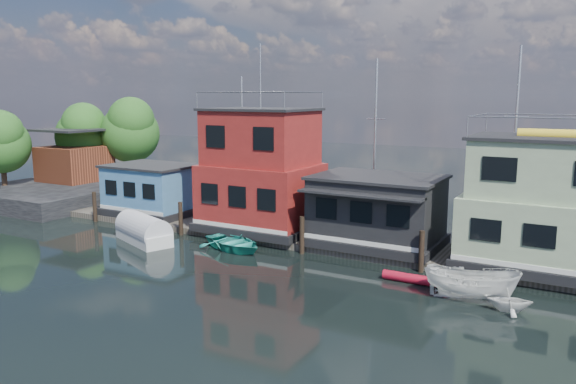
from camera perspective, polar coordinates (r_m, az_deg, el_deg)
The scene contains 14 objects.
ground at distance 23.32m, azimuth -0.57°, elevation -13.11°, with size 160.00×160.00×0.00m, color black.
dock at distance 33.63m, azimuth 9.74°, elevation -5.64°, with size 48.00×5.00×0.40m, color #595147.
houseboat_blue at distance 42.54m, azimuth -13.62°, elevation 0.25°, with size 6.40×4.90×3.66m.
houseboat_red at distance 36.49m, azimuth -2.74°, elevation 1.97°, with size 7.40×5.90×11.86m.
houseboat_dark at distance 33.26m, azimuth 9.03°, elevation -1.86°, with size 7.40×6.10×4.06m.
houseboat_green at distance 31.18m, azimuth 24.79°, elevation -1.32°, with size 8.40×5.90×7.03m.
pilings at distance 30.97m, azimuth 7.45°, elevation -5.20°, with size 42.28×0.28×2.20m.
background_masts at distance 37.25m, azimuth 20.06°, elevation 3.79°, with size 36.40×0.16×12.00m.
shore at distance 54.15m, azimuth -20.77°, elevation 3.38°, with size 12.40×15.72×8.24m.
red_kayak at distance 28.34m, azimuth 12.76°, elevation -8.63°, with size 0.47×0.47×3.21m, color #AD1228.
dinghy_teal at distance 33.54m, azimuth -5.50°, elevation -5.15°, with size 3.07×4.30×0.89m, color teal.
tarp_runabout at distance 36.22m, azimuth -14.47°, elevation -3.87°, with size 4.97×3.40×1.88m.
dinghy_white at distance 26.00m, azimuth 21.55°, elevation -10.18°, with size 1.63×1.89×0.99m, color silver.
motorboat at distance 26.60m, azimuth 18.14°, elevation -8.84°, with size 1.56×4.14×1.60m, color silver.
Camera 1 is at (10.74, -18.60, 9.10)m, focal length 35.00 mm.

